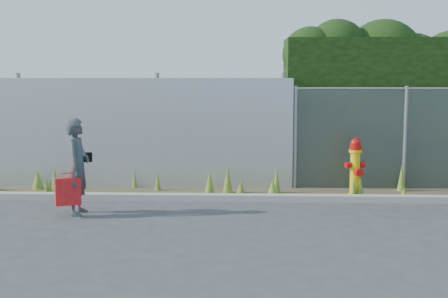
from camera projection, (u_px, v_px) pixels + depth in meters
name	position (u px, v px, depth m)	size (l,w,h in m)	color
ground	(240.00, 226.00, 9.50)	(80.00, 80.00, 0.00)	#38383A
curb	(241.00, 198.00, 11.28)	(16.00, 0.22, 0.12)	gray
weed_strip	(266.00, 188.00, 11.85)	(16.00, 1.32, 0.54)	#493C29
corrugated_fence	(80.00, 133.00, 12.46)	(8.50, 0.21, 2.30)	#A9ABB0
fire_hydrant	(355.00, 168.00, 11.51)	(0.38, 0.34, 1.14)	yellow
woman	(78.00, 167.00, 10.17)	(0.58, 0.38, 1.59)	#106569
red_tote_bag	(68.00, 191.00, 10.01)	(0.40, 0.15, 0.53)	#AE0928
black_shoulder_bag	(86.00, 157.00, 10.37)	(0.21, 0.09, 0.16)	black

